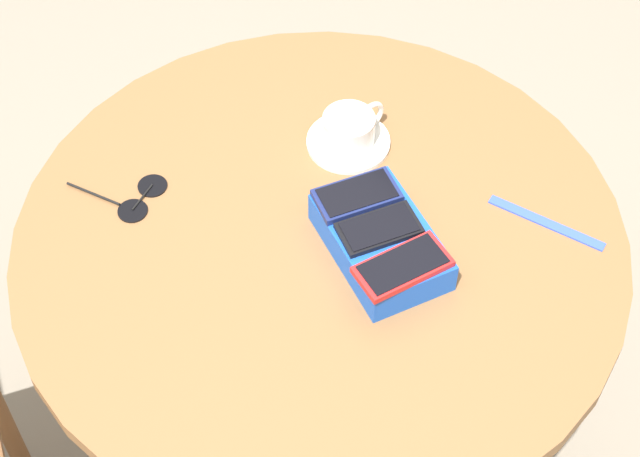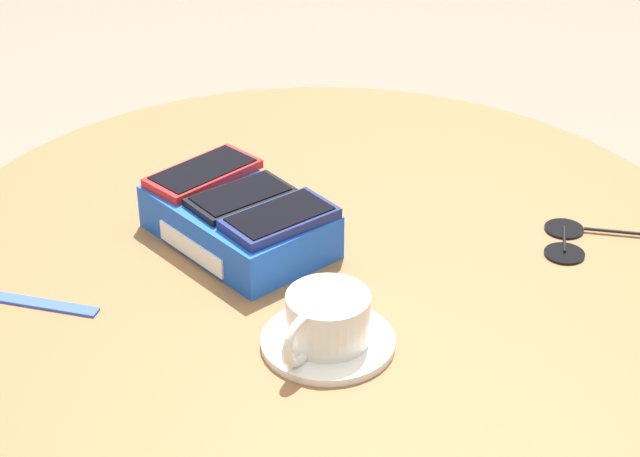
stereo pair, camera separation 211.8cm
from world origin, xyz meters
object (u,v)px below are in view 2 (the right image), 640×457
object	(u,v)px
saucer	(328,342)
sunglasses	(571,240)
round_table	(320,332)
phone_box	(238,222)
lanyard_strap	(17,300)
coffee_cup	(326,318)
phone_red	(203,173)
phone_black	(241,197)
phone_navy	(280,218)

from	to	relation	value
saucer	sunglasses	distance (m)	0.35
sunglasses	round_table	bearing A→B (deg)	-147.99
round_table	phone_box	world-z (taller)	phone_box
phone_box	lanyard_strap	bearing A→B (deg)	-120.68
phone_box	saucer	size ratio (longest dim) A/B	1.81
coffee_cup	phone_box	bearing A→B (deg)	147.44
phone_red	lanyard_strap	size ratio (longest dim) A/B	0.78
lanyard_strap	saucer	bearing A→B (deg)	17.94
phone_black	round_table	bearing A→B (deg)	27.24
phone_navy	sunglasses	bearing A→B (deg)	39.48
sunglasses	lanyard_strap	bearing A→B (deg)	-137.58
saucer	coffee_cup	xyz separation A→B (m)	(-0.00, -0.00, 0.03)
coffee_cup	lanyard_strap	distance (m)	0.34
saucer	lanyard_strap	bearing A→B (deg)	-162.06
phone_box	sunglasses	size ratio (longest dim) A/B	1.79
phone_black	saucer	bearing A→B (deg)	-32.92
round_table	lanyard_strap	bearing A→B (deg)	-128.75
phone_black	phone_red	bearing A→B (deg)	161.16
phone_navy	saucer	distance (m)	0.17
phone_navy	sunglasses	xyz separation A→B (m)	(0.26, 0.22, -0.06)
coffee_cup	sunglasses	xyz separation A→B (m)	(0.14, 0.32, -0.03)
round_table	phone_navy	bearing A→B (deg)	-103.31
phone_black	saucer	world-z (taller)	phone_black
phone_box	phone_red	distance (m)	0.08
round_table	phone_navy	size ratio (longest dim) A/B	6.70
phone_red	phone_navy	size ratio (longest dim) A/B	1.05
round_table	phone_red	world-z (taller)	phone_red
phone_red	phone_black	size ratio (longest dim) A/B	1.10
phone_navy	lanyard_strap	bearing A→B (deg)	-134.12
phone_navy	round_table	bearing A→B (deg)	76.69
sunglasses	saucer	bearing A→B (deg)	-113.63
phone_black	sunglasses	xyz separation A→B (m)	(0.33, 0.20, -0.06)
phone_navy	saucer	world-z (taller)	phone_navy
phone_red	phone_navy	xyz separation A→B (m)	(0.14, -0.04, 0.00)
round_table	coffee_cup	size ratio (longest dim) A/B	8.04
phone_black	phone_navy	bearing A→B (deg)	-16.63
phone_black	saucer	size ratio (longest dim) A/B	0.97
phone_navy	lanyard_strap	xyz separation A→B (m)	(-0.20, -0.21, -0.06)
phone_black	phone_navy	world-z (taller)	phone_navy
lanyard_strap	sunglasses	size ratio (longest dim) A/B	1.36
saucer	sunglasses	size ratio (longest dim) A/B	0.99
phone_red	coffee_cup	size ratio (longest dim) A/B	1.26
round_table	saucer	world-z (taller)	saucer
saucer	coffee_cup	size ratio (longest dim) A/B	1.17
round_table	phone_black	world-z (taller)	phone_black
phone_navy	coffee_cup	size ratio (longest dim) A/B	1.20
round_table	phone_box	distance (m)	0.18
round_table	sunglasses	size ratio (longest dim) A/B	6.79
phone_navy	saucer	bearing A→B (deg)	-39.86
phone_red	sunglasses	xyz separation A→B (m)	(0.40, 0.17, -0.06)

